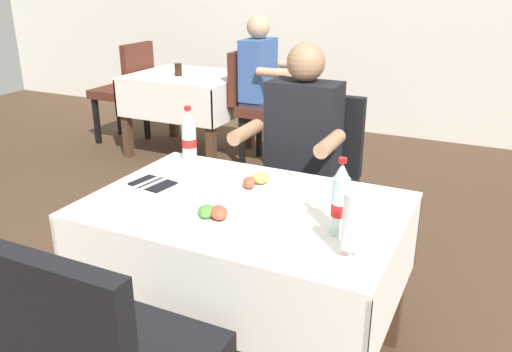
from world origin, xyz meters
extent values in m
cube|color=white|center=(-0.05, 0.08, 0.72)|extent=(1.22, 0.83, 0.02)
cube|color=white|center=(-0.05, -0.33, 0.55)|extent=(1.22, 0.02, 0.32)
cube|color=white|center=(-0.05, 0.49, 0.55)|extent=(1.22, 0.02, 0.32)
cube|color=white|center=(-0.65, 0.08, 0.55)|extent=(0.02, 0.83, 0.32)
cube|color=white|center=(0.55, 0.08, 0.55)|extent=(0.02, 0.83, 0.32)
cube|color=#472D1E|center=(-0.60, -0.27, 0.35)|extent=(0.07, 0.07, 0.71)
cube|color=#472D1E|center=(-0.60, 0.44, 0.35)|extent=(0.07, 0.07, 0.71)
cube|color=#472D1E|center=(0.50, 0.44, 0.35)|extent=(0.07, 0.07, 0.71)
cube|color=black|center=(-0.05, 0.80, 0.49)|extent=(0.44, 0.44, 0.08)
cube|color=black|center=(-0.05, 1.05, 0.75)|extent=(0.42, 0.06, 0.44)
cube|color=black|center=(-0.22, 0.63, 0.23)|extent=(0.04, 0.04, 0.45)
cube|color=black|center=(0.12, 0.63, 0.23)|extent=(0.04, 0.04, 0.45)
cube|color=black|center=(-0.22, 0.97, 0.23)|extent=(0.04, 0.04, 0.45)
cube|color=black|center=(0.12, 0.97, 0.23)|extent=(0.04, 0.04, 0.45)
cube|color=black|center=(-0.05, -0.88, 0.75)|extent=(0.42, 0.06, 0.44)
cylinder|color=#282D42|center=(-0.18, 0.60, 0.23)|extent=(0.10, 0.10, 0.45)
cylinder|color=#282D42|center=(-0.02, 0.60, 0.23)|extent=(0.10, 0.10, 0.45)
cube|color=#282D42|center=(-0.10, 0.76, 0.51)|extent=(0.34, 0.36, 0.12)
cube|color=black|center=(-0.10, 0.84, 0.82)|extent=(0.36, 0.20, 0.50)
sphere|color=#997051|center=(-0.10, 0.84, 1.17)|extent=(0.19, 0.19, 0.19)
cylinder|color=#997051|center=(-0.31, 0.61, 0.85)|extent=(0.07, 0.26, 0.07)
cylinder|color=#997051|center=(0.12, 0.61, 0.85)|extent=(0.07, 0.26, 0.07)
cube|color=white|center=(-0.10, -0.12, 0.73)|extent=(0.23, 0.23, 0.01)
ellipsoid|color=#C14C33|center=(-0.06, -0.10, 0.76)|extent=(0.11, 0.11, 0.05)
ellipsoid|color=#4C8E38|center=(-0.10, -0.11, 0.75)|extent=(0.05, 0.08, 0.03)
ellipsoid|color=#4C8E38|center=(-0.11, -0.10, 0.76)|extent=(0.10, 0.10, 0.04)
cube|color=white|center=(-0.06, 0.24, 0.73)|extent=(0.25, 0.25, 0.01)
ellipsoid|color=gold|center=(-0.08, 0.28, 0.76)|extent=(0.11, 0.11, 0.04)
ellipsoid|color=#C14C33|center=(-0.10, 0.21, 0.76)|extent=(0.08, 0.09, 0.04)
cylinder|color=white|center=(0.44, -0.15, 0.73)|extent=(0.07, 0.07, 0.01)
cylinder|color=white|center=(0.44, -0.15, 0.75)|extent=(0.02, 0.02, 0.03)
cylinder|color=white|center=(0.44, -0.15, 0.85)|extent=(0.06, 0.06, 0.18)
cylinder|color=#C68928|center=(0.44, -0.15, 0.83)|extent=(0.06, 0.06, 0.14)
cylinder|color=silver|center=(-0.53, 0.43, 0.82)|extent=(0.07, 0.07, 0.19)
cylinder|color=red|center=(-0.53, 0.43, 0.81)|extent=(0.07, 0.07, 0.04)
cone|color=silver|center=(-0.53, 0.43, 0.94)|extent=(0.06, 0.06, 0.05)
cylinder|color=red|center=(-0.53, 0.43, 0.98)|extent=(0.03, 0.03, 0.02)
cylinder|color=silver|center=(0.36, -0.01, 0.83)|extent=(0.06, 0.06, 0.21)
cylinder|color=red|center=(0.36, -0.01, 0.82)|extent=(0.06, 0.06, 0.05)
cone|color=silver|center=(0.36, -0.01, 0.96)|extent=(0.06, 0.06, 0.05)
cylinder|color=red|center=(0.36, -0.01, 0.99)|extent=(0.03, 0.03, 0.02)
cube|color=black|center=(-0.50, 0.09, 0.73)|extent=(0.19, 0.15, 0.01)
cube|color=silver|center=(-0.51, 0.09, 0.74)|extent=(0.04, 0.19, 0.01)
cube|color=silver|center=(-0.48, 0.09, 0.74)|extent=(0.04, 0.19, 0.01)
cube|color=white|center=(-1.80, 2.40, 0.72)|extent=(1.00, 0.85, 0.02)
cube|color=white|center=(-1.80, 1.98, 0.55)|extent=(1.00, 0.02, 0.32)
cube|color=white|center=(-1.80, 2.81, 0.55)|extent=(1.00, 0.02, 0.32)
cube|color=white|center=(-2.29, 2.40, 0.55)|extent=(0.02, 0.85, 0.32)
cube|color=white|center=(-1.31, 2.40, 0.55)|extent=(0.02, 0.85, 0.32)
cube|color=#472D1E|center=(-2.23, 2.03, 0.35)|extent=(0.07, 0.07, 0.71)
cube|color=#472D1E|center=(-1.36, 2.03, 0.35)|extent=(0.07, 0.07, 0.71)
cube|color=#472D1E|center=(-2.23, 2.76, 0.35)|extent=(0.07, 0.07, 0.71)
cube|color=#472D1E|center=(-1.36, 2.76, 0.35)|extent=(0.07, 0.07, 0.71)
cube|color=#4C2319|center=(-2.59, 2.40, 0.49)|extent=(0.44, 0.44, 0.08)
cube|color=#4C2319|center=(-2.34, 2.40, 0.75)|extent=(0.06, 0.42, 0.44)
cube|color=black|center=(-2.76, 2.57, 0.23)|extent=(0.04, 0.04, 0.45)
cube|color=black|center=(-2.76, 2.23, 0.23)|extent=(0.04, 0.04, 0.45)
cube|color=black|center=(-2.42, 2.57, 0.23)|extent=(0.04, 0.04, 0.45)
cube|color=black|center=(-2.42, 2.23, 0.23)|extent=(0.04, 0.04, 0.45)
cube|color=#4C2319|center=(-1.00, 2.40, 0.49)|extent=(0.44, 0.44, 0.08)
cube|color=#4C2319|center=(-1.25, 2.40, 0.75)|extent=(0.06, 0.42, 0.44)
cube|color=black|center=(-0.83, 2.23, 0.23)|extent=(0.04, 0.04, 0.45)
cube|color=black|center=(-0.83, 2.57, 0.23)|extent=(0.04, 0.04, 0.45)
cube|color=black|center=(-1.17, 2.23, 0.23)|extent=(0.04, 0.04, 0.45)
cube|color=black|center=(-1.17, 2.57, 0.23)|extent=(0.04, 0.04, 0.45)
cylinder|color=#282D42|center=(-0.86, 2.32, 0.23)|extent=(0.10, 0.10, 0.45)
cylinder|color=#282D42|center=(-0.86, 2.48, 0.23)|extent=(0.10, 0.10, 0.45)
cube|color=#282D42|center=(-1.02, 2.40, 0.51)|extent=(0.36, 0.34, 0.12)
cube|color=#385B9E|center=(-1.10, 2.40, 0.82)|extent=(0.20, 0.36, 0.50)
sphere|color=tan|center=(-1.10, 2.40, 1.17)|extent=(0.19, 0.19, 0.19)
cylinder|color=tan|center=(-0.87, 2.18, 0.85)|extent=(0.26, 0.07, 0.07)
cylinder|color=tan|center=(-0.87, 2.61, 0.85)|extent=(0.26, 0.07, 0.07)
cylinder|color=black|center=(-1.83, 2.30, 0.78)|extent=(0.06, 0.06, 0.11)
camera|label=1|loc=(0.81, -1.61, 1.57)|focal=37.13mm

